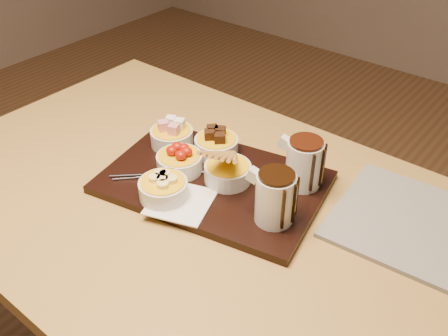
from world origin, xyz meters
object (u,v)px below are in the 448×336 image
Objects in this scene: pitcher_milk_chocolate at (304,164)px; bowl_strawberries at (180,163)px; dining_table at (190,227)px; serving_board at (213,182)px; newspaper at (426,229)px; pitcher_dark_chocolate at (275,199)px.

bowl_strawberries is at bearing -163.61° from pitcher_milk_chocolate.
serving_board is at bearing 63.25° from dining_table.
bowl_strawberries is at bearing 148.98° from dining_table.
newspaper reaches higher than dining_table.
pitcher_dark_chocolate is (0.25, -0.00, 0.03)m from bowl_strawberries.
newspaper is at bearing 19.13° from bowl_strawberries.
serving_board is (0.03, 0.05, 0.11)m from dining_table.
serving_board is 4.60× the size of bowl_strawberries.
bowl_strawberries is (-0.08, -0.02, 0.03)m from serving_board.
bowl_strawberries is at bearing -176.42° from serving_board.
pitcher_dark_chocolate reaches higher than newspaper.
bowl_strawberries is at bearing 167.35° from pitcher_dark_chocolate.
dining_table is at bearing -151.30° from pitcher_milk_chocolate.
serving_board reaches higher than dining_table.
pitcher_dark_chocolate is at bearing 7.44° from dining_table.
pitcher_dark_chocolate is at bearing -148.41° from newspaper.
newspaper is (0.41, 0.15, -0.00)m from serving_board.
dining_table is 0.49m from newspaper.
dining_table is 12.00× the size of bowl_strawberries.
dining_table is 0.15m from bowl_strawberries.
serving_board is 0.08m from bowl_strawberries.
serving_board is at bearing 160.02° from pitcher_dark_chocolate.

